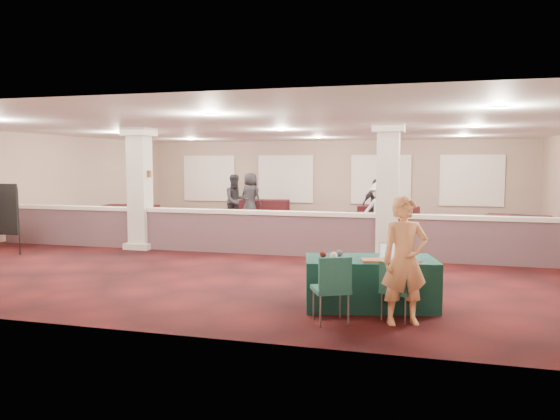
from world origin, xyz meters
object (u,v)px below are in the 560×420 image
(far_table_front_center, at_px, (355,232))
(far_table_back_right, at_px, (388,218))
(far_table_back_center, at_px, (367,223))
(attendee_a, at_px, (236,200))
(attendee_d, at_px, (250,197))
(attendee_b, at_px, (379,210))
(conf_chair_side, at_px, (333,284))
(near_table, at_px, (370,283))
(far_table_front_left, at_px, (130,215))
(far_table_front_right, at_px, (518,227))
(far_table_back_left, at_px, (264,210))
(attendee_c, at_px, (375,204))
(woman, at_px, (405,261))
(conf_chair_main, at_px, (396,286))

(far_table_front_center, height_order, far_table_back_right, far_table_front_center)
(far_table_back_center, distance_m, attendee_a, 4.91)
(far_table_front_center, bearing_deg, attendee_d, 131.01)
(far_table_front_center, distance_m, attendee_b, 2.28)
(conf_chair_side, bearing_deg, near_table, 43.59)
(far_table_front_left, bearing_deg, far_table_front_right, 0.00)
(far_table_front_center, relative_size, far_table_back_right, 1.02)
(far_table_front_left, relative_size, far_table_front_right, 1.06)
(far_table_back_left, relative_size, far_table_back_center, 1.19)
(attendee_c, relative_size, attendee_d, 0.92)
(far_table_back_left, bearing_deg, attendee_c, -26.22)
(attendee_d, bearing_deg, far_table_back_center, 169.39)
(conf_chair_side, height_order, far_table_front_right, conf_chair_side)
(far_table_front_center, height_order, far_table_back_center, far_table_front_center)
(far_table_front_left, height_order, far_table_front_center, far_table_front_center)
(near_table, distance_m, attendee_b, 8.38)
(far_table_front_left, bearing_deg, attendee_b, -3.24)
(far_table_front_center, bearing_deg, far_table_back_center, 90.00)
(far_table_back_left, bearing_deg, conf_chair_side, -69.02)
(far_table_front_right, xyz_separation_m, attendee_d, (-9.40, 2.94, 0.59))
(far_table_front_right, xyz_separation_m, attendee_c, (-4.34, 1.20, 0.51))
(far_table_back_right, relative_size, attendee_b, 1.15)
(far_table_front_center, height_order, far_table_front_right, far_table_front_center)
(attendee_b, xyz_separation_m, attendee_d, (-5.33, 3.44, 0.11))
(near_table, xyz_separation_m, woman, (0.57, -0.81, 0.53))
(far_table_back_left, bearing_deg, near_table, -65.73)
(woman, bearing_deg, far_table_back_center, 77.65)
(woman, bearing_deg, far_table_front_right, 51.73)
(conf_chair_side, distance_m, far_table_back_right, 11.60)
(attendee_a, distance_m, attendee_c, 4.98)
(far_table_front_left, xyz_separation_m, far_table_front_right, (13.00, 0.00, -0.02))
(conf_chair_main, xyz_separation_m, far_table_front_left, (-10.02, 9.53, -0.13))
(far_table_back_center, bearing_deg, conf_chair_main, -81.12)
(woman, xyz_separation_m, attendee_c, (-1.47, 10.87, -0.04))
(far_table_back_left, bearing_deg, attendee_b, -39.11)
(conf_chair_main, bearing_deg, attendee_b, 116.09)
(attendee_d, bearing_deg, far_table_front_center, 149.57)
(conf_chair_main, bearing_deg, far_table_back_center, 118.06)
(woman, distance_m, far_table_front_center, 7.17)
(attendee_a, height_order, attendee_c, attendee_a)
(conf_chair_side, bearing_deg, far_table_front_center, 69.53)
(far_table_front_center, relative_size, far_table_back_left, 1.02)
(far_table_back_center, height_order, attendee_d, attendee_d)
(far_table_front_left, bearing_deg, conf_chair_main, -43.56)
(far_table_front_right, height_order, attendee_b, attendee_b)
(far_table_front_center, bearing_deg, far_table_front_left, 162.38)
(conf_chair_main, relative_size, far_table_back_left, 0.45)
(conf_chair_side, xyz_separation_m, far_table_front_right, (3.84, 9.95, -0.22))
(attendee_d, bearing_deg, far_table_back_left, -106.92)
(far_table_front_right, bearing_deg, far_table_back_left, 158.75)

